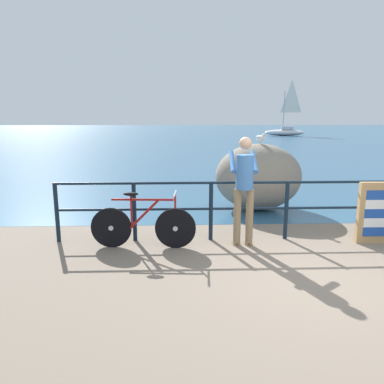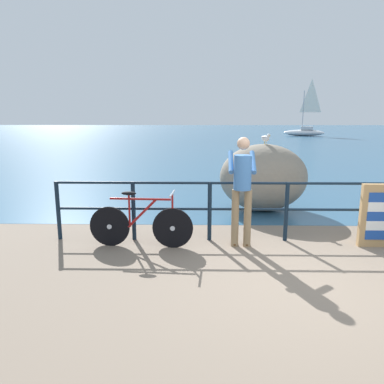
{
  "view_description": "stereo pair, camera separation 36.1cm",
  "coord_description": "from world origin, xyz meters",
  "px_view_note": "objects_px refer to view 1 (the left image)",
  "views": [
    {
      "loc": [
        -1.84,
        -4.3,
        2.08
      ],
      "look_at": [
        -1.61,
        2.04,
        0.76
      ],
      "focal_mm": 33.74,
      "sensor_mm": 36.0,
      "label": 1
    },
    {
      "loc": [
        -1.48,
        -4.3,
        2.08
      ],
      "look_at": [
        -1.61,
        2.04,
        0.76
      ],
      "focal_mm": 33.74,
      "sensor_mm": 36.0,
      "label": 2
    }
  ],
  "objects_px": {
    "person_at_railing": "(244,186)",
    "folded_deckchair_stack": "(383,213)",
    "seagull": "(260,138)",
    "bicycle": "(143,224)",
    "breakwater_boulder_main": "(258,177)",
    "sailboat": "(285,129)"
  },
  "relations": [
    {
      "from": "seagull",
      "to": "bicycle",
      "type": "bearing_deg",
      "value": -67.96
    },
    {
      "from": "person_at_railing",
      "to": "seagull",
      "type": "height_order",
      "value": "person_at_railing"
    },
    {
      "from": "folded_deckchair_stack",
      "to": "breakwater_boulder_main",
      "type": "relative_size",
      "value": 0.53
    },
    {
      "from": "folded_deckchair_stack",
      "to": "breakwater_boulder_main",
      "type": "bearing_deg",
      "value": 123.83
    },
    {
      "from": "bicycle",
      "to": "seagull",
      "type": "bearing_deg",
      "value": 49.1
    },
    {
      "from": "person_at_railing",
      "to": "sailboat",
      "type": "distance_m",
      "value": 36.98
    },
    {
      "from": "bicycle",
      "to": "seagull",
      "type": "distance_m",
      "value": 3.62
    },
    {
      "from": "folded_deckchair_stack",
      "to": "person_at_railing",
      "type": "bearing_deg",
      "value": -179.39
    },
    {
      "from": "person_at_railing",
      "to": "folded_deckchair_stack",
      "type": "bearing_deg",
      "value": -86.44
    },
    {
      "from": "bicycle",
      "to": "folded_deckchair_stack",
      "type": "distance_m",
      "value": 3.97
    },
    {
      "from": "bicycle",
      "to": "person_at_railing",
      "type": "relative_size",
      "value": 0.95
    },
    {
      "from": "person_at_railing",
      "to": "seagull",
      "type": "xyz_separation_m",
      "value": [
        0.77,
        2.34,
        0.64
      ]
    },
    {
      "from": "bicycle",
      "to": "seagull",
      "type": "xyz_separation_m",
      "value": [
        2.39,
        2.41,
        1.25
      ]
    },
    {
      "from": "folded_deckchair_stack",
      "to": "sailboat",
      "type": "height_order",
      "value": "sailboat"
    },
    {
      "from": "breakwater_boulder_main",
      "to": "seagull",
      "type": "height_order",
      "value": "seagull"
    },
    {
      "from": "breakwater_boulder_main",
      "to": "seagull",
      "type": "relative_size",
      "value": 5.82
    },
    {
      "from": "folded_deckchair_stack",
      "to": "seagull",
      "type": "relative_size",
      "value": 3.09
    },
    {
      "from": "folded_deckchair_stack",
      "to": "seagull",
      "type": "distance_m",
      "value": 3.02
    },
    {
      "from": "person_at_railing",
      "to": "sailboat",
      "type": "relative_size",
      "value": 0.29
    },
    {
      "from": "breakwater_boulder_main",
      "to": "seagull",
      "type": "bearing_deg",
      "value": -80.06
    },
    {
      "from": "bicycle",
      "to": "breakwater_boulder_main",
      "type": "relative_size",
      "value": 0.87
    },
    {
      "from": "breakwater_boulder_main",
      "to": "sailboat",
      "type": "bearing_deg",
      "value": 72.69
    }
  ]
}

